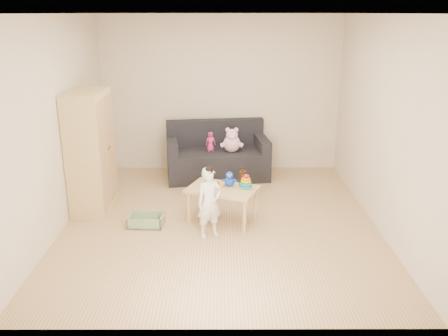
{
  "coord_description": "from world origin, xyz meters",
  "views": [
    {
      "loc": [
        0.04,
        -5.71,
        2.61
      ],
      "look_at": [
        0.05,
        0.25,
        0.65
      ],
      "focal_mm": 38.0,
      "sensor_mm": 36.0,
      "label": 1
    }
  ],
  "objects_px": {
    "wardrobe": "(91,151)",
    "sofa": "(218,164)",
    "play_table": "(223,204)",
    "toddler": "(210,203)"
  },
  "relations": [
    {
      "from": "sofa",
      "to": "play_table",
      "type": "relative_size",
      "value": 1.87
    },
    {
      "from": "wardrobe",
      "to": "sofa",
      "type": "xyz_separation_m",
      "value": [
        1.71,
        1.26,
        -0.59
      ]
    },
    {
      "from": "sofa",
      "to": "play_table",
      "type": "xyz_separation_m",
      "value": [
        0.08,
        -1.73,
        -0.0
      ]
    },
    {
      "from": "sofa",
      "to": "toddler",
      "type": "bearing_deg",
      "value": -99.57
    },
    {
      "from": "play_table",
      "to": "sofa",
      "type": "bearing_deg",
      "value": 92.75
    },
    {
      "from": "wardrobe",
      "to": "toddler",
      "type": "distance_m",
      "value": 1.91
    },
    {
      "from": "play_table",
      "to": "toddler",
      "type": "distance_m",
      "value": 0.51
    },
    {
      "from": "wardrobe",
      "to": "sofa",
      "type": "height_order",
      "value": "wardrobe"
    },
    {
      "from": "sofa",
      "to": "play_table",
      "type": "distance_m",
      "value": 1.73
    },
    {
      "from": "play_table",
      "to": "wardrobe",
      "type": "bearing_deg",
      "value": 165.36
    }
  ]
}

